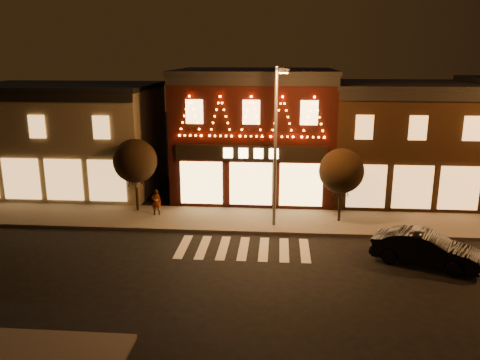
# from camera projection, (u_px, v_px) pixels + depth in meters

# --- Properties ---
(ground) EXTENTS (120.00, 120.00, 0.00)m
(ground) POSITION_uv_depth(u_px,v_px,m) (236.00, 286.00, 19.95)
(ground) COLOR black
(ground) RESTS_ON ground
(sidewalk_far) EXTENTS (44.00, 4.00, 0.15)m
(sidewalk_far) POSITION_uv_depth(u_px,v_px,m) (284.00, 221.00, 27.48)
(sidewalk_far) COLOR #47423D
(sidewalk_far) RESTS_ON ground
(building_left) EXTENTS (12.20, 8.28, 7.30)m
(building_left) POSITION_uv_depth(u_px,v_px,m) (67.00, 137.00, 33.53)
(building_left) COLOR #6D634D
(building_left) RESTS_ON ground
(building_pulp) EXTENTS (10.20, 8.34, 8.30)m
(building_pulp) POSITION_uv_depth(u_px,v_px,m) (255.00, 133.00, 32.36)
(building_pulp) COLOR black
(building_pulp) RESTS_ON ground
(building_right_a) EXTENTS (9.20, 8.28, 7.50)m
(building_right_a) POSITION_uv_depth(u_px,v_px,m) (399.00, 140.00, 31.73)
(building_right_a) COLOR #332011
(building_right_a) RESTS_ON ground
(streetlamp_mid) EXTENTS (0.71, 1.96, 8.53)m
(streetlamp_mid) POSITION_uv_depth(u_px,v_px,m) (276.00, 136.00, 25.17)
(streetlamp_mid) COLOR #59595E
(streetlamp_mid) RESTS_ON sidewalk_far
(tree_left) EXTENTS (2.58, 2.58, 4.32)m
(tree_left) POSITION_uv_depth(u_px,v_px,m) (135.00, 161.00, 28.45)
(tree_left) COLOR black
(tree_left) RESTS_ON sidewalk_far
(tree_right) EXTENTS (2.47, 2.47, 4.13)m
(tree_right) POSITION_uv_depth(u_px,v_px,m) (341.00, 171.00, 26.59)
(tree_right) COLOR black
(tree_right) RESTS_ON sidewalk_far
(dark_sedan) EXTENTS (4.91, 3.36, 1.53)m
(dark_sedan) POSITION_uv_depth(u_px,v_px,m) (425.00, 249.00, 21.83)
(dark_sedan) COLOR black
(dark_sedan) RESTS_ON ground
(pedestrian) EXTENTS (0.60, 0.43, 1.53)m
(pedestrian) POSITION_uv_depth(u_px,v_px,m) (156.00, 202.00, 28.18)
(pedestrian) COLOR gray
(pedestrian) RESTS_ON sidewalk_far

